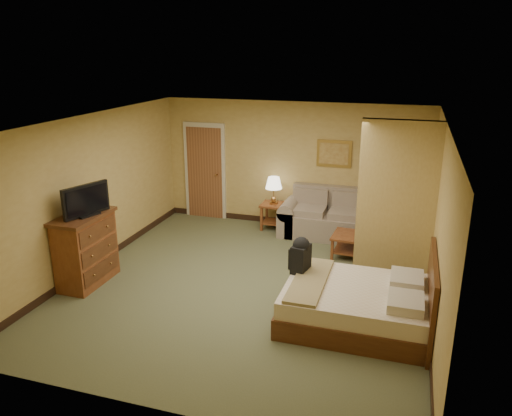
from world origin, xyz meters
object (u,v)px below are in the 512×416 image
at_px(dresser, 86,249).
at_px(bed, 360,304).
at_px(coffee_table, 351,241).
at_px(loveseat, 328,221).

distance_m(dresser, bed, 4.31).
relative_size(coffee_table, bed, 0.36).
xyz_separation_m(coffee_table, bed, (0.40, -2.26, -0.01)).
bearing_deg(loveseat, bed, -73.05).
distance_m(loveseat, coffee_table, 1.10).
relative_size(coffee_table, dresser, 0.60).
bearing_deg(coffee_table, dresser, -149.49).
relative_size(dresser, bed, 0.59).
bearing_deg(dresser, coffee_table, 30.51).
relative_size(loveseat, dresser, 1.64).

